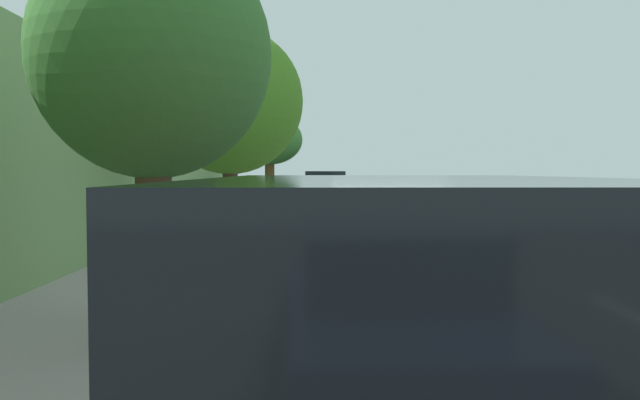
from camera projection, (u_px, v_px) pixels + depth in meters
ground at (390, 263)px, 14.20m from camera, size 70.87×70.87×0.00m
sidewalk at (198, 260)px, 14.14m from camera, size 3.78×44.30×0.15m
curb_edge at (288, 260)px, 14.17m from camera, size 0.16×44.30×0.15m
lane_stripe_centre at (516, 263)px, 14.28m from camera, size 0.14×44.20×0.01m
lane_stripe_bike_edge at (356, 263)px, 14.19m from camera, size 0.12×44.30×0.01m
building_facade at (97, 164)px, 14.02m from camera, size 0.50×44.30×4.33m
parked_suv_green_nearest at (325, 193)px, 28.58m from camera, size 1.98×4.71×1.99m
parked_sedan_silver_second at (334, 218)px, 17.28m from camera, size 1.92×4.44×1.52m
parked_pickup_grey_mid at (362, 251)px, 9.03m from camera, size 2.27×5.41×1.95m
bicycle_at_curb at (311, 218)px, 22.36m from camera, size 1.47×1.05×0.78m
cyclist_with_backpack at (305, 198)px, 22.76m from camera, size 0.55×0.53×1.72m
street_tree_near_cyclist at (270, 141)px, 28.13m from camera, size 2.84×2.84×4.27m
street_tree_mid_block at (230, 102)px, 14.53m from camera, size 3.27×3.27×5.05m
street_tree_far_end at (152, 57)px, 7.48m from camera, size 2.74×2.74×4.64m
pedestrian_on_phone at (222, 195)px, 24.13m from camera, size 0.41×0.51×1.66m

